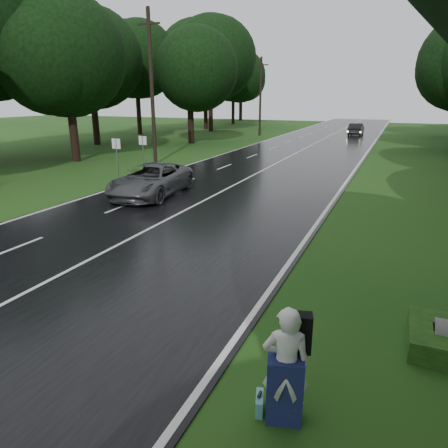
{
  "coord_description": "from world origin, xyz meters",
  "views": [
    {
      "loc": [
        8.52,
        -6.88,
        4.92
      ],
      "look_at": [
        3.73,
        4.26,
        1.1
      ],
      "focal_mm": 32.62,
      "sensor_mm": 36.0,
      "label": 1
    }
  ],
  "objects": [
    {
      "name": "tree_left_f",
      "position": [
        -17.24,
        48.16,
        0.0
      ],
      "size": [
        11.02,
        11.02,
        17.22
      ],
      "primitive_type": null,
      "color": "black",
      "rests_on": "ground"
    },
    {
      "name": "far_car",
      "position": [
        2.97,
        49.48,
        0.81
      ],
      "size": [
        1.64,
        4.65,
        1.53
      ],
      "primitive_type": "imported",
      "rotation": [
        0.0,
        0.0,
        3.14
      ],
      "color": "black",
      "rests_on": "road"
    },
    {
      "name": "tree_left_d",
      "position": [
        -14.92,
        18.09,
        0.0
      ],
      "size": [
        8.51,
        8.51,
        13.3
      ],
      "primitive_type": null,
      "color": "black",
      "rests_on": "ground"
    },
    {
      "name": "suitcase",
      "position": [
        6.9,
        -1.66,
        0.15
      ],
      "size": [
        0.23,
        0.43,
        0.29
      ],
      "primitive_type": "cube",
      "rotation": [
        0.0,
        0.0,
        0.28
      ],
      "color": "teal",
      "rests_on": "ground"
    },
    {
      "name": "road",
      "position": [
        0.0,
        20.0,
        0.02
      ],
      "size": [
        12.0,
        140.0,
        0.04
      ],
      "primitive_type": "cube",
      "color": "black",
      "rests_on": "ground"
    },
    {
      "name": "ground",
      "position": [
        0.0,
        0.0,
        0.0
      ],
      "size": [
        160.0,
        160.0,
        0.0
      ],
      "primitive_type": "plane",
      "color": "#224A16",
      "rests_on": "ground"
    },
    {
      "name": "tree_left_e",
      "position": [
        -12.55,
        33.06,
        0.0
      ],
      "size": [
        8.33,
        8.33,
        13.01
      ],
      "primitive_type": null,
      "color": "black",
      "rests_on": "ground"
    },
    {
      "name": "grey_car",
      "position": [
        -2.95,
        10.41,
        0.84
      ],
      "size": [
        3.22,
        5.98,
        1.6
      ],
      "primitive_type": "imported",
      "rotation": [
        0.0,
        0.0,
        0.1
      ],
      "color": "#46484B",
      "rests_on": "road"
    },
    {
      "name": "lane_center",
      "position": [
        0.0,
        20.0,
        0.04
      ],
      "size": [
        0.12,
        140.0,
        0.01
      ],
      "primitive_type": "cube",
      "color": "silver",
      "rests_on": "road"
    },
    {
      "name": "road_sign_a",
      "position": [
        -7.2,
        13.27,
        0.0
      ],
      "size": [
        0.6,
        0.1,
        2.49
      ],
      "primitive_type": null,
      "color": "white",
      "rests_on": "ground"
    },
    {
      "name": "hitchhiker",
      "position": [
        7.32,
        -1.66,
        0.93
      ],
      "size": [
        0.83,
        0.79,
        2.0
      ],
      "color": "silver",
      "rests_on": "ground"
    },
    {
      "name": "utility_pole_mid",
      "position": [
        -8.5,
        19.49,
        0.0
      ],
      "size": [
        1.8,
        0.28,
        10.77
      ],
      "primitive_type": null,
      "color": "black",
      "rests_on": "ground"
    },
    {
      "name": "road_sign_b",
      "position": [
        -7.2,
        16.05,
        0.0
      ],
      "size": [
        0.58,
        0.1,
        2.41
      ],
      "primitive_type": null,
      "color": "white",
      "rests_on": "ground"
    },
    {
      "name": "utility_pole_far",
      "position": [
        -8.5,
        44.36,
        0.0
      ],
      "size": [
        1.8,
        0.28,
        9.54
      ],
      "primitive_type": null,
      "color": "black",
      "rests_on": "ground"
    }
  ]
}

